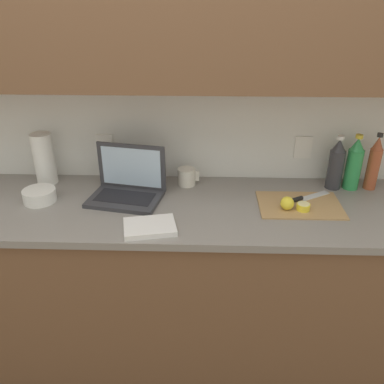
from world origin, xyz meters
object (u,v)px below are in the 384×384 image
at_px(laptop, 128,186).
at_px(lemon_half_cut, 303,207).
at_px(measuring_cup, 187,177).
at_px(lemon_whole_beside, 287,203).
at_px(bowl_white, 40,195).
at_px(cutting_board, 300,205).
at_px(knife, 299,199).
at_px(paper_towel_roll, 44,159).
at_px(bottle_green_soda, 336,165).
at_px(bottle_oil_tall, 354,164).
at_px(bottle_water_clear, 374,164).

relative_size(laptop, lemon_half_cut, 6.20).
distance_m(lemon_half_cut, measuring_cup, 0.61).
bearing_deg(laptop, lemon_whole_beside, 2.08).
xyz_separation_m(measuring_cup, bowl_white, (-0.70, -0.21, -0.01)).
xyz_separation_m(cutting_board, bowl_white, (-1.25, 0.00, 0.03)).
bearing_deg(knife, paper_towel_roll, 141.29).
xyz_separation_m(knife, lemon_whole_beside, (-0.07, -0.09, 0.02)).
xyz_separation_m(laptop, lemon_half_cut, (0.83, -0.12, -0.04)).
height_order(lemon_half_cut, bottle_green_soda, bottle_green_soda).
height_order(knife, bottle_oil_tall, bottle_oil_tall).
relative_size(knife, bottle_oil_tall, 0.88).
height_order(laptop, bottle_water_clear, bottle_water_clear).
relative_size(lemon_whole_beside, paper_towel_roll, 0.23).
bearing_deg(bottle_water_clear, bottle_oil_tall, 180.00).
xyz_separation_m(cutting_board, lemon_half_cut, (0.00, -0.05, 0.02)).
height_order(bottle_green_soda, paper_towel_roll, bottle_green_soda).
relative_size(laptop, knife, 1.50).
bearing_deg(cutting_board, laptop, 175.35).
bearing_deg(bottle_oil_tall, laptop, -173.11).
bearing_deg(bowl_white, laptop, 8.50).
distance_m(lemon_whole_beside, bottle_water_clear, 0.54).
bearing_deg(laptop, paper_towel_roll, 172.85).
distance_m(laptop, bottle_oil_tall, 1.14).
bearing_deg(lemon_whole_beside, lemon_half_cut, -2.72).
bearing_deg(paper_towel_roll, lemon_half_cut, -11.80).
bearing_deg(knife, lemon_half_cut, -119.43).
height_order(measuring_cup, paper_towel_roll, paper_towel_roll).
xyz_separation_m(cutting_board, bottle_green_soda, (0.21, 0.20, 0.12)).
xyz_separation_m(knife, bottle_green_soda, (0.21, 0.17, 0.11)).
relative_size(laptop, paper_towel_roll, 1.41).
relative_size(bottle_oil_tall, bottle_water_clear, 0.97).
bearing_deg(bottle_water_clear, paper_towel_roll, 179.58).
height_order(lemon_half_cut, bottle_oil_tall, bottle_oil_tall).
relative_size(knife, paper_towel_roll, 0.94).
distance_m(cutting_board, bottle_green_soda, 0.32).
distance_m(bottle_water_clear, measuring_cup, 0.95).
xyz_separation_m(lemon_whole_beside, bottle_green_soda, (0.28, 0.25, 0.09)).
xyz_separation_m(lemon_whole_beside, bowl_white, (-1.18, 0.05, -0.01)).
distance_m(lemon_whole_beside, paper_towel_roll, 1.25).
relative_size(knife, bottle_water_clear, 0.86).
relative_size(bottle_green_soda, bowl_white, 1.80).
bearing_deg(lemon_half_cut, measuring_cup, 154.02).
height_order(lemon_whole_beside, bowl_white, lemon_whole_beside).
bearing_deg(measuring_cup, bottle_water_clear, -0.68).
bearing_deg(bottle_oil_tall, bottle_water_clear, 0.00).
distance_m(bottle_oil_tall, paper_towel_roll, 1.59).
relative_size(bottle_green_soda, bottle_water_clear, 0.95).
bearing_deg(knife, bottle_green_soda, 8.29).
bearing_deg(paper_towel_roll, bottle_oil_tall, -0.45).
xyz_separation_m(bottle_green_soda, bottle_oil_tall, (0.09, 0.00, 0.00)).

